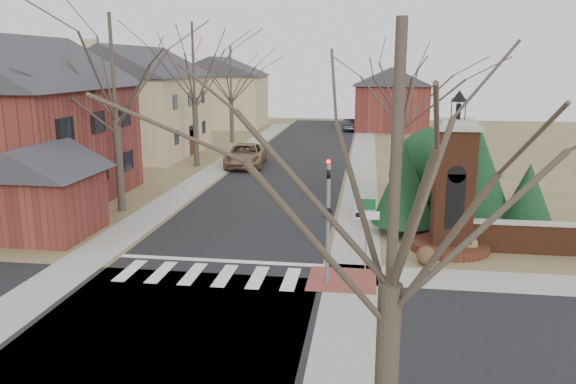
% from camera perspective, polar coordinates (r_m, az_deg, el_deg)
% --- Properties ---
extents(ground, '(120.00, 120.00, 0.00)m').
position_cam_1_polar(ground, '(20.01, -8.69, -9.17)').
color(ground, brown).
rests_on(ground, ground).
extents(main_street, '(8.00, 70.00, 0.01)m').
position_cam_1_polar(main_street, '(40.78, 0.22, 2.41)').
color(main_street, black).
rests_on(main_street, ground).
extents(cross_street, '(120.00, 8.00, 0.01)m').
position_cam_1_polar(cross_street, '(17.41, -11.59, -12.78)').
color(cross_street, black).
rests_on(cross_street, ground).
extents(crosswalk_zone, '(8.00, 2.20, 0.02)m').
position_cam_1_polar(crosswalk_zone, '(20.72, -8.05, -8.33)').
color(crosswalk_zone, silver).
rests_on(crosswalk_zone, ground).
extents(stop_bar, '(8.00, 0.35, 0.02)m').
position_cam_1_polar(stop_bar, '(22.07, -6.96, -6.95)').
color(stop_bar, silver).
rests_on(stop_bar, ground).
extents(sidewalk_right_main, '(2.00, 60.00, 0.02)m').
position_cam_1_polar(sidewalk_right_main, '(40.40, 7.55, 2.20)').
color(sidewalk_right_main, gray).
rests_on(sidewalk_right_main, ground).
extents(sidewalk_left, '(2.00, 60.00, 0.02)m').
position_cam_1_polar(sidewalk_left, '(41.81, -6.86, 2.58)').
color(sidewalk_left, gray).
rests_on(sidewalk_left, ground).
extents(curb_apron, '(2.40, 2.40, 0.02)m').
position_cam_1_polar(curb_apron, '(20.16, 5.50, -8.88)').
color(curb_apron, brown).
rests_on(curb_apron, ground).
extents(traffic_signal_pole, '(0.28, 0.41, 4.50)m').
position_cam_1_polar(traffic_signal_pole, '(18.96, 4.10, -2.06)').
color(traffic_signal_pole, slate).
rests_on(traffic_signal_pole, ground).
extents(sign_post, '(0.90, 0.07, 2.75)m').
position_cam_1_polar(sign_post, '(20.45, 7.98, -2.88)').
color(sign_post, slate).
rests_on(sign_post, ground).
extents(brick_gate_monument, '(3.20, 3.20, 6.47)m').
position_cam_1_polar(brick_gate_monument, '(23.56, 16.36, -0.63)').
color(brick_gate_monument, '#522918').
rests_on(brick_gate_monument, ground).
extents(brick_garden_wall, '(7.50, 0.50, 1.30)m').
position_cam_1_polar(brick_garden_wall, '(25.00, 26.42, -4.28)').
color(brick_garden_wall, '#522918').
rests_on(brick_garden_wall, ground).
extents(house_brick_left, '(9.80, 11.80, 9.42)m').
position_cam_1_polar(house_brick_left, '(33.47, -25.74, 6.85)').
color(house_brick_left, brown).
rests_on(house_brick_left, ground).
extents(house_stucco_left, '(9.80, 12.80, 9.28)m').
position_cam_1_polar(house_stucco_left, '(48.68, -15.07, 9.14)').
color(house_stucco_left, tan).
rests_on(house_stucco_left, ground).
extents(garage_left, '(4.80, 4.80, 4.29)m').
position_cam_1_polar(garage_left, '(26.80, -23.70, 0.56)').
color(garage_left, brown).
rests_on(garage_left, ground).
extents(house_distant_left, '(10.80, 8.80, 8.53)m').
position_cam_1_polar(house_distant_left, '(68.08, -6.87, 10.17)').
color(house_distant_left, tan).
rests_on(house_distant_left, ground).
extents(house_distant_right, '(8.80, 8.80, 7.30)m').
position_cam_1_polar(house_distant_right, '(65.85, 10.45, 9.43)').
color(house_distant_right, brown).
rests_on(house_distant_right, ground).
extents(evergreen_near, '(2.80, 2.80, 4.10)m').
position_cam_1_polar(evergreen_near, '(25.29, 11.73, 0.85)').
color(evergreen_near, '#473D33').
rests_on(evergreen_near, ground).
extents(evergreen_mid, '(3.40, 3.40, 4.70)m').
position_cam_1_polar(evergreen_mid, '(26.81, 18.67, 1.77)').
color(evergreen_mid, '#473D33').
rests_on(evergreen_mid, ground).
extents(evergreen_far, '(2.40, 2.40, 3.30)m').
position_cam_1_polar(evergreen_far, '(26.44, 23.20, -0.30)').
color(evergreen_far, '#473D33').
rests_on(evergreen_far, ground).
extents(evergreen_mass, '(4.80, 4.80, 4.80)m').
position_cam_1_polar(evergreen_mass, '(27.88, 15.14, 2.00)').
color(evergreen_mass, black).
rests_on(evergreen_mass, ground).
extents(bare_tree_0, '(8.05, 8.05, 11.15)m').
position_cam_1_polar(bare_tree_0, '(29.51, -17.45, 12.80)').
color(bare_tree_0, '#473D33').
rests_on(bare_tree_0, ground).
extents(bare_tree_1, '(8.40, 8.40, 11.64)m').
position_cam_1_polar(bare_tree_1, '(41.64, -9.63, 13.55)').
color(bare_tree_1, '#473D33').
rests_on(bare_tree_1, ground).
extents(bare_tree_2, '(7.35, 7.35, 10.19)m').
position_cam_1_polar(bare_tree_2, '(54.30, -5.86, 12.43)').
color(bare_tree_2, '#473D33').
rests_on(bare_tree_2, ground).
extents(bare_tree_3, '(7.00, 7.00, 9.70)m').
position_cam_1_polar(bare_tree_3, '(33.76, 11.72, 11.36)').
color(bare_tree_3, '#473D33').
rests_on(bare_tree_3, ground).
extents(bare_tree_4, '(6.65, 6.65, 9.21)m').
position_cam_1_polar(bare_tree_4, '(8.78, 11.00, 5.26)').
color(bare_tree_4, '#473D33').
rests_on(bare_tree_4, ground).
extents(pickup_truck, '(3.20, 6.10, 1.64)m').
position_cam_1_polar(pickup_truck, '(41.75, -4.31, 3.75)').
color(pickup_truck, brown).
rests_on(pickup_truck, ground).
extents(distant_car, '(1.73, 4.22, 1.36)m').
position_cam_1_polar(distant_car, '(64.27, 6.27, 6.83)').
color(distant_car, '#2F3236').
rests_on(distant_car, ground).
extents(dry_shrub_left, '(0.73, 0.73, 0.73)m').
position_cam_1_polar(dry_shrub_left, '(22.01, 13.85, -6.31)').
color(dry_shrub_left, '#513825').
rests_on(dry_shrub_left, ground).
extents(dry_shrub_right, '(0.74, 0.74, 0.74)m').
position_cam_1_polar(dry_shrub_right, '(23.77, 17.88, -5.11)').
color(dry_shrub_right, brown).
rests_on(dry_shrub_right, ground).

